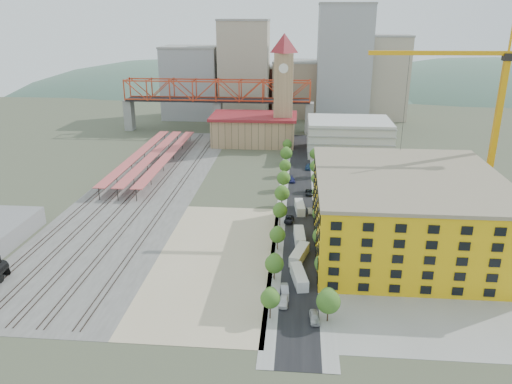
# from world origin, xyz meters

# --- Properties ---
(ground) EXTENTS (400.00, 400.00, 0.00)m
(ground) POSITION_xyz_m (0.00, 0.00, 0.00)
(ground) COLOR #474C38
(ground) RESTS_ON ground
(ballast_strip) EXTENTS (36.00, 165.00, 0.06)m
(ballast_strip) POSITION_xyz_m (-36.00, 17.50, 0.03)
(ballast_strip) COLOR #605E59
(ballast_strip) RESTS_ON ground
(dirt_lot) EXTENTS (28.00, 67.00, 0.06)m
(dirt_lot) POSITION_xyz_m (-4.00, -31.50, 0.03)
(dirt_lot) COLOR tan
(dirt_lot) RESTS_ON ground
(street_asphalt) EXTENTS (12.00, 170.00, 0.06)m
(street_asphalt) POSITION_xyz_m (16.00, 15.00, 0.03)
(street_asphalt) COLOR black
(street_asphalt) RESTS_ON ground
(sidewalk_west) EXTENTS (3.00, 170.00, 0.04)m
(sidewalk_west) POSITION_xyz_m (10.50, 15.00, 0.02)
(sidewalk_west) COLOR gray
(sidewalk_west) RESTS_ON ground
(sidewalk_east) EXTENTS (3.00, 170.00, 0.04)m
(sidewalk_east) POSITION_xyz_m (21.50, 15.00, 0.02)
(sidewalk_east) COLOR gray
(sidewalk_east) RESTS_ON ground
(construction_pad) EXTENTS (50.00, 90.00, 0.06)m
(construction_pad) POSITION_xyz_m (45.00, -20.00, 0.03)
(construction_pad) COLOR gray
(construction_pad) RESTS_ON ground
(rail_tracks) EXTENTS (26.56, 160.00, 0.18)m
(rail_tracks) POSITION_xyz_m (-37.80, 17.50, 0.15)
(rail_tracks) COLOR #382B23
(rail_tracks) RESTS_ON ground
(platform_canopies) EXTENTS (16.00, 80.00, 4.12)m
(platform_canopies) POSITION_xyz_m (-41.00, 45.00, 3.99)
(platform_canopies) COLOR #C5544C
(platform_canopies) RESTS_ON ground
(station_hall) EXTENTS (38.00, 24.00, 13.10)m
(station_hall) POSITION_xyz_m (-5.00, 82.00, 6.67)
(station_hall) COLOR tan
(station_hall) RESTS_ON ground
(clock_tower) EXTENTS (12.00, 12.00, 52.00)m
(clock_tower) POSITION_xyz_m (8.00, 79.99, 28.70)
(clock_tower) COLOR tan
(clock_tower) RESTS_ON ground
(parking_garage) EXTENTS (34.00, 26.00, 14.00)m
(parking_garage) POSITION_xyz_m (36.00, 70.00, 7.00)
(parking_garage) COLOR silver
(parking_garage) RESTS_ON ground
(truss_bridge) EXTENTS (94.00, 9.60, 25.60)m
(truss_bridge) POSITION_xyz_m (-25.00, 105.00, 18.86)
(truss_bridge) COLOR gray
(truss_bridge) RESTS_ON ground
(construction_building) EXTENTS (44.60, 50.60, 18.80)m
(construction_building) POSITION_xyz_m (42.00, -20.00, 9.41)
(construction_building) COLOR gold
(construction_building) RESTS_ON ground
(street_trees) EXTENTS (15.40, 124.40, 8.00)m
(street_trees) POSITION_xyz_m (16.00, 5.00, 0.00)
(street_trees) COLOR #2E5D1B
(street_trees) RESTS_ON ground
(skyline) EXTENTS (133.00, 46.00, 60.00)m
(skyline) POSITION_xyz_m (7.47, 142.31, 22.81)
(skyline) COLOR #9EA0A3
(skyline) RESTS_ON ground
(distant_hills) EXTENTS (647.00, 264.00, 227.00)m
(distant_hills) POSITION_xyz_m (45.28, 260.00, -79.54)
(distant_hills) COLOR #4C6B59
(distant_hills) RESTS_ON ground
(tower_crane) EXTENTS (50.04, 3.92, 53.41)m
(tower_crane) POSITION_xyz_m (66.57, 4.70, 32.96)
(tower_crane) COLOR orange
(tower_crane) RESTS_ON ground
(site_trailer_a) EXTENTS (4.23, 9.81, 2.60)m
(site_trailer_a) POSITION_xyz_m (16.00, -40.69, 1.30)
(site_trailer_a) COLOR silver
(site_trailer_a) RESTS_ON ground
(site_trailer_b) EXTENTS (4.93, 9.95, 2.63)m
(site_trailer_b) POSITION_xyz_m (16.00, -29.86, 1.32)
(site_trailer_b) COLOR silver
(site_trailer_b) RESTS_ON ground
(site_trailer_c) EXTENTS (3.19, 9.85, 2.65)m
(site_trailer_c) POSITION_xyz_m (16.00, -19.92, 1.33)
(site_trailer_c) COLOR silver
(site_trailer_c) RESTS_ON ground
(site_trailer_d) EXTENTS (3.29, 9.48, 2.54)m
(site_trailer_d) POSITION_xyz_m (16.00, 1.08, 1.27)
(site_trailer_d) COLOR silver
(site_trailer_d) RESTS_ON ground
(car_0) EXTENTS (2.18, 4.76, 1.58)m
(car_0) POSITION_xyz_m (13.00, -49.99, 0.79)
(car_0) COLOR white
(car_0) RESTS_ON ground
(car_1) EXTENTS (2.06, 4.52, 1.44)m
(car_1) POSITION_xyz_m (13.00, -45.16, 0.72)
(car_1) COLOR #A2A3A7
(car_1) RESTS_ON ground
(car_2) EXTENTS (2.89, 5.49, 1.47)m
(car_2) POSITION_xyz_m (13.00, -7.23, 0.74)
(car_2) COLOR black
(car_2) RESTS_ON ground
(car_3) EXTENTS (3.04, 5.59, 1.54)m
(car_3) POSITION_xyz_m (13.00, 28.71, 0.77)
(car_3) COLOR navy
(car_3) RESTS_ON ground
(car_4) EXTENTS (2.15, 4.75, 1.58)m
(car_4) POSITION_xyz_m (19.00, -55.15, 0.79)
(car_4) COLOR #BDBDBD
(car_4) RESTS_ON ground
(car_5) EXTENTS (1.71, 4.13, 1.33)m
(car_5) POSITION_xyz_m (19.00, 0.10, 0.67)
(car_5) COLOR #96969B
(car_5) RESTS_ON ground
(car_6) EXTENTS (2.44, 5.12, 1.41)m
(car_6) POSITION_xyz_m (19.00, 15.97, 0.71)
(car_6) COLOR black
(car_6) RESTS_ON ground
(car_7) EXTENTS (2.35, 5.39, 1.54)m
(car_7) POSITION_xyz_m (19.00, 44.33, 0.77)
(car_7) COLOR navy
(car_7) RESTS_ON ground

